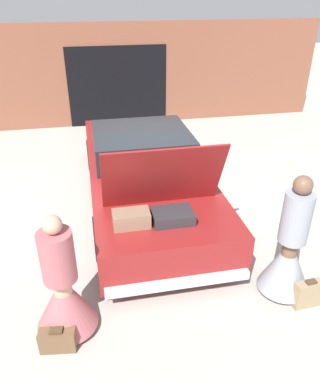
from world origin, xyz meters
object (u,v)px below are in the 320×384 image
car (144,172)px  person_left (63,293)px  suitcase_beside_left_person (58,340)px  person_right (289,255)px  suitcase_beside_right_person (308,294)px

car → person_left: bearing=-116.1°
car → suitcase_beside_left_person: bearing=-115.6°
person_left → person_right: person_right is taller
suitcase_beside_left_person → person_left: bearing=70.1°
person_left → suitcase_beside_left_person: size_ratio=3.78×
person_right → suitcase_beside_left_person: (-2.92, -0.36, -0.47)m
suitcase_beside_left_person → suitcase_beside_right_person: size_ratio=1.04×
car → suitcase_beside_right_person: (1.59, -3.10, -0.40)m
car → person_right: size_ratio=3.07×
suitcase_beside_left_person → suitcase_beside_right_person: 3.10m
car → person_right: car is taller
person_left → suitcase_beside_right_person: 3.03m
suitcase_beside_left_person → person_right: bearing=7.0°
person_left → person_right: (2.81, 0.07, 0.06)m
person_right → suitcase_beside_right_person: person_right is taller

